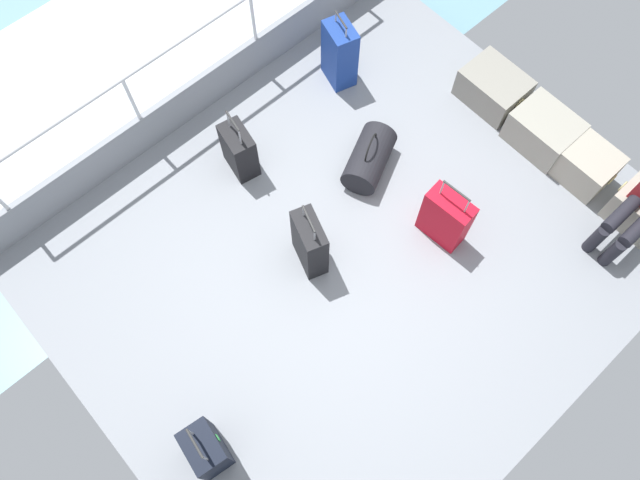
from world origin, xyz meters
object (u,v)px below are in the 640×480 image
object	(u,v)px
cargo_crate_1	(543,131)
suitcase_4	(445,218)
cargo_crate_0	(493,88)
duffel_bag	(369,158)
cargo_crate_2	(586,166)
suitcase_1	(239,151)
suitcase_0	(340,54)
suitcase_2	(310,243)
suitcase_3	(206,449)

from	to	relation	value
cargo_crate_1	suitcase_4	world-z (taller)	suitcase_4
cargo_crate_0	duffel_bag	distance (m)	1.50
cargo_crate_2	duffel_bag	distance (m)	2.03
suitcase_1	suitcase_4	xyz separation A→B (m)	(1.77, 0.90, 0.04)
cargo_crate_1	duffel_bag	bearing A→B (deg)	-122.15
suitcase_0	suitcase_2	world-z (taller)	suitcase_2
cargo_crate_1	suitcase_1	xyz separation A→B (m)	(-1.74, -2.33, 0.08)
cargo_crate_0	suitcase_2	world-z (taller)	suitcase_2
cargo_crate_2	suitcase_4	bearing A→B (deg)	-108.81
cargo_crate_1	suitcase_1	size ratio (longest dim) A/B	0.84
cargo_crate_2	suitcase_0	distance (m)	2.59
suitcase_1	cargo_crate_0	bearing A→B (deg)	65.46
suitcase_0	suitcase_3	bearing A→B (deg)	-58.20
suitcase_0	suitcase_1	xyz separation A→B (m)	(0.15, -1.41, -0.08)
cargo_crate_0	cargo_crate_1	world-z (taller)	cargo_crate_1
cargo_crate_2	suitcase_1	size ratio (longest dim) A/B	0.70
suitcase_3	suitcase_4	xyz separation A→B (m)	(-0.11, 2.76, 0.05)
suitcase_1	suitcase_2	world-z (taller)	suitcase_2
suitcase_0	suitcase_4	size ratio (longest dim) A/B	1.00
cargo_crate_1	suitcase_4	bearing A→B (deg)	-88.85
cargo_crate_0	suitcase_1	distance (m)	2.60
cargo_crate_2	suitcase_2	size ratio (longest dim) A/B	0.64
suitcase_0	suitcase_3	distance (m)	3.85
cargo_crate_0	duffel_bag	bearing A→B (deg)	-99.42
suitcase_4	duffel_bag	world-z (taller)	suitcase_4
suitcase_1	duffel_bag	distance (m)	1.22
suitcase_4	duffel_bag	xyz separation A→B (m)	(-0.94, -0.01, -0.13)
cargo_crate_2	suitcase_4	xyz separation A→B (m)	(-0.49, -1.43, 0.12)
suitcase_4	suitcase_1	bearing A→B (deg)	-153.10
cargo_crate_0	cargo_crate_2	distance (m)	1.18
suitcase_2	cargo_crate_0	bearing A→B (deg)	91.83
suitcase_1	suitcase_3	bearing A→B (deg)	-44.74
cargo_crate_0	suitcase_4	bearing A→B (deg)	-64.73
cargo_crate_0	cargo_crate_1	xyz separation A→B (m)	(0.66, -0.03, 0.01)
cargo_crate_1	duffel_bag	world-z (taller)	duffel_bag
suitcase_1	suitcase_3	size ratio (longest dim) A/B	1.04
cargo_crate_1	duffel_bag	xyz separation A→B (m)	(-0.91, -1.44, -0.01)
suitcase_2	cargo_crate_2	bearing A→B (deg)	66.16
suitcase_4	suitcase_0	bearing A→B (deg)	164.99
cargo_crate_2	suitcase_2	bearing A→B (deg)	-113.84
cargo_crate_0	suitcase_4	distance (m)	1.63
cargo_crate_0	suitcase_3	world-z (taller)	suitcase_3
cargo_crate_1	suitcase_2	world-z (taller)	suitcase_2
cargo_crate_1	suitcase_2	xyz separation A→B (m)	(-0.58, -2.48, 0.15)
suitcase_3	suitcase_4	world-z (taller)	suitcase_4
suitcase_2	suitcase_3	xyz separation A→B (m)	(0.72, -1.70, -0.08)
cargo_crate_0	cargo_crate_2	size ratio (longest dim) A/B	1.23
suitcase_0	suitcase_1	distance (m)	1.42
cargo_crate_0	suitcase_0	size ratio (longest dim) A/B	0.80
suitcase_2	duffel_bag	xyz separation A→B (m)	(-0.33, 1.04, -0.16)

